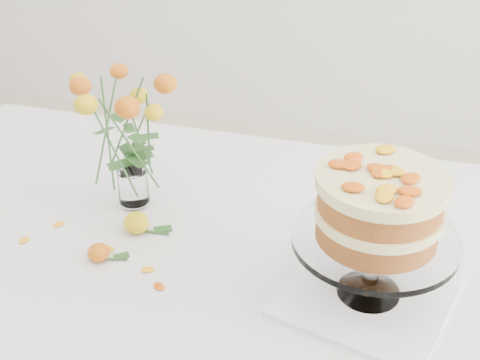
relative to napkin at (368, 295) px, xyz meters
name	(u,v)px	position (x,y,z in m)	size (l,w,h in m)	color
table	(184,262)	(-0.40, 0.10, -0.09)	(1.43, 0.93, 0.76)	tan
napkin	(368,295)	(0.00, 0.00, 0.00)	(0.28, 0.28, 0.01)	white
cake_stand	(378,213)	(0.00, 0.00, 0.18)	(0.29, 0.29, 0.26)	white
rose_vase	(127,124)	(-0.53, 0.17, 0.20)	(0.24, 0.24, 0.34)	white
loose_rose_near	(136,223)	(-0.49, 0.07, 0.02)	(0.10, 0.05, 0.05)	yellow
loose_rose_far	(99,253)	(-0.52, -0.03, 0.01)	(0.08, 0.04, 0.04)	#BD5C09
stray_petal_a	(109,249)	(-0.52, 0.00, 0.00)	(0.03, 0.02, 0.00)	#FFB210
stray_petal_b	(148,270)	(-0.42, -0.04, 0.00)	(0.03, 0.02, 0.00)	#FFB210
stray_petal_c	(159,286)	(-0.38, -0.08, 0.00)	(0.03, 0.02, 0.00)	#FFB210
stray_petal_d	(59,224)	(-0.66, 0.05, 0.00)	(0.03, 0.02, 0.00)	#FFB210
stray_petal_e	(24,240)	(-0.70, -0.02, 0.00)	(0.03, 0.02, 0.00)	#FFB210
stray_petal_f	(317,279)	(-0.10, 0.02, 0.00)	(0.03, 0.02, 0.00)	#FFB210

